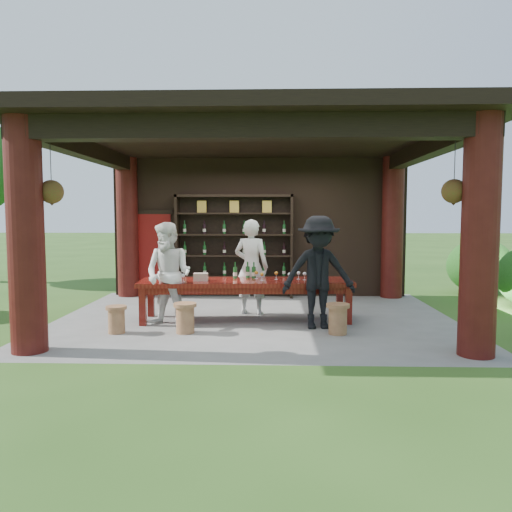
{
  "coord_description": "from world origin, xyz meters",
  "views": [
    {
      "loc": [
        0.31,
        -9.29,
        1.95
      ],
      "look_at": [
        0.0,
        0.4,
        1.15
      ],
      "focal_mm": 35.0,
      "sensor_mm": 36.0,
      "label": 1
    }
  ],
  "objects_px": {
    "stool_far_left": "(116,319)",
    "napkin_basket": "(201,277)",
    "wine_shelf": "(234,246)",
    "stool_near_left": "(185,317)",
    "guest_woman": "(169,274)",
    "stool_near_right": "(338,318)",
    "guest_man": "(319,272)",
    "host": "(251,267)",
    "tasting_table": "(246,286)"
  },
  "relations": [
    {
      "from": "stool_near_left",
      "to": "stool_near_right",
      "type": "distance_m",
      "value": 2.51
    },
    {
      "from": "tasting_table",
      "to": "host",
      "type": "height_order",
      "value": "host"
    },
    {
      "from": "host",
      "to": "stool_near_left",
      "type": "bearing_deg",
      "value": 73.23
    },
    {
      "from": "wine_shelf",
      "to": "stool_far_left",
      "type": "distance_m",
      "value": 4.18
    },
    {
      "from": "stool_near_left",
      "to": "guest_woman",
      "type": "height_order",
      "value": "guest_woman"
    },
    {
      "from": "stool_near_right",
      "to": "host",
      "type": "distance_m",
      "value": 2.3
    },
    {
      "from": "stool_near_left",
      "to": "stool_far_left",
      "type": "bearing_deg",
      "value": -177.89
    },
    {
      "from": "stool_far_left",
      "to": "guest_man",
      "type": "distance_m",
      "value": 3.48
    },
    {
      "from": "guest_woman",
      "to": "napkin_basket",
      "type": "distance_m",
      "value": 0.65
    },
    {
      "from": "tasting_table",
      "to": "stool_near_right",
      "type": "relative_size",
      "value": 7.84
    },
    {
      "from": "host",
      "to": "guest_woman",
      "type": "height_order",
      "value": "host"
    },
    {
      "from": "stool_near_left",
      "to": "stool_near_right",
      "type": "bearing_deg",
      "value": 0.15
    },
    {
      "from": "wine_shelf",
      "to": "host",
      "type": "distance_m",
      "value": 2.12
    },
    {
      "from": "tasting_table",
      "to": "stool_near_right",
      "type": "height_order",
      "value": "tasting_table"
    },
    {
      "from": "tasting_table",
      "to": "stool_far_left",
      "type": "distance_m",
      "value": 2.39
    },
    {
      "from": "stool_near_right",
      "to": "guest_woman",
      "type": "bearing_deg",
      "value": 170.03
    },
    {
      "from": "wine_shelf",
      "to": "guest_man",
      "type": "bearing_deg",
      "value": -62.35
    },
    {
      "from": "tasting_table",
      "to": "stool_near_left",
      "type": "relative_size",
      "value": 7.87
    },
    {
      "from": "guest_man",
      "to": "napkin_basket",
      "type": "height_order",
      "value": "guest_man"
    },
    {
      "from": "stool_far_left",
      "to": "host",
      "type": "bearing_deg",
      "value": 37.62
    },
    {
      "from": "stool_far_left",
      "to": "wine_shelf",
      "type": "bearing_deg",
      "value": 65.67
    },
    {
      "from": "wine_shelf",
      "to": "tasting_table",
      "type": "distance_m",
      "value": 2.71
    },
    {
      "from": "stool_far_left",
      "to": "host",
      "type": "distance_m",
      "value": 2.82
    },
    {
      "from": "stool_near_left",
      "to": "host",
      "type": "distance_m",
      "value": 2.04
    },
    {
      "from": "guest_man",
      "to": "host",
      "type": "bearing_deg",
      "value": 129.78
    },
    {
      "from": "wine_shelf",
      "to": "stool_near_left",
      "type": "relative_size",
      "value": 5.51
    },
    {
      "from": "stool_near_right",
      "to": "guest_woman",
      "type": "xyz_separation_m",
      "value": [
        -2.88,
        0.51,
        0.65
      ]
    },
    {
      "from": "wine_shelf",
      "to": "guest_woman",
      "type": "xyz_separation_m",
      "value": [
        -0.91,
        -3.15,
        -0.3
      ]
    },
    {
      "from": "guest_man",
      "to": "napkin_basket",
      "type": "bearing_deg",
      "value": 161.47
    },
    {
      "from": "stool_far_left",
      "to": "guest_woman",
      "type": "height_order",
      "value": "guest_woman"
    },
    {
      "from": "stool_near_right",
      "to": "host",
      "type": "xyz_separation_m",
      "value": [
        -1.49,
        1.62,
        0.67
      ]
    },
    {
      "from": "wine_shelf",
      "to": "stool_near_left",
      "type": "xyz_separation_m",
      "value": [
        -0.54,
        -3.66,
        -0.95
      ]
    },
    {
      "from": "stool_near_right",
      "to": "guest_man",
      "type": "xyz_separation_m",
      "value": [
        -0.28,
        0.43,
        0.7
      ]
    },
    {
      "from": "stool_near_right",
      "to": "tasting_table",
      "type": "bearing_deg",
      "value": 146.29
    },
    {
      "from": "stool_near_left",
      "to": "guest_man",
      "type": "height_order",
      "value": "guest_man"
    },
    {
      "from": "wine_shelf",
      "to": "stool_far_left",
      "type": "relative_size",
      "value": 6.09
    },
    {
      "from": "stool_near_left",
      "to": "napkin_basket",
      "type": "relative_size",
      "value": 1.93
    },
    {
      "from": "stool_near_left",
      "to": "host",
      "type": "xyz_separation_m",
      "value": [
        1.03,
        1.62,
        0.67
      ]
    },
    {
      "from": "stool_near_left",
      "to": "guest_woman",
      "type": "relative_size",
      "value": 0.27
    },
    {
      "from": "tasting_table",
      "to": "stool_near_left",
      "type": "bearing_deg",
      "value": -132.23
    },
    {
      "from": "wine_shelf",
      "to": "host",
      "type": "relative_size",
      "value": 1.48
    },
    {
      "from": "guest_man",
      "to": "napkin_basket",
      "type": "xyz_separation_m",
      "value": [
        -2.1,
        0.48,
        -0.15
      ]
    },
    {
      "from": "tasting_table",
      "to": "guest_man",
      "type": "xyz_separation_m",
      "value": [
        1.28,
        -0.61,
        0.33
      ]
    },
    {
      "from": "host",
      "to": "napkin_basket",
      "type": "relative_size",
      "value": 7.19
    },
    {
      "from": "stool_near_left",
      "to": "guest_woman",
      "type": "xyz_separation_m",
      "value": [
        -0.37,
        0.51,
        0.65
      ]
    },
    {
      "from": "stool_far_left",
      "to": "napkin_basket",
      "type": "bearing_deg",
      "value": 37.16
    },
    {
      "from": "napkin_basket",
      "to": "guest_man",
      "type": "bearing_deg",
      "value": -12.92
    },
    {
      "from": "guest_woman",
      "to": "stool_far_left",
      "type": "bearing_deg",
      "value": -122.98
    },
    {
      "from": "stool_far_left",
      "to": "guest_woman",
      "type": "distance_m",
      "value": 1.16
    },
    {
      "from": "wine_shelf",
      "to": "napkin_basket",
      "type": "bearing_deg",
      "value": -98.46
    }
  ]
}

